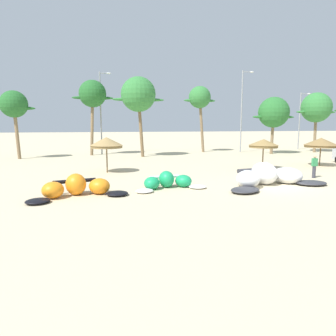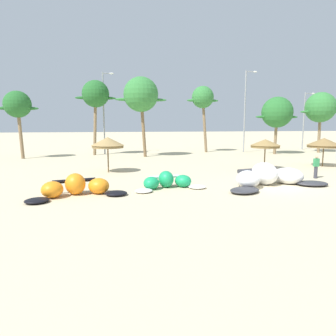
% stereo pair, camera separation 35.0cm
% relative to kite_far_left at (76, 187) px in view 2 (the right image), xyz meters
% --- Properties ---
extents(ground_plane, '(260.00, 260.00, 0.00)m').
position_rel_kite_far_left_xyz_m(ground_plane, '(11.94, 0.50, -0.45)').
color(ground_plane, beige).
extents(kite_far_left, '(5.30, 3.09, 1.17)m').
position_rel_kite_far_left_xyz_m(kite_far_left, '(0.00, 0.00, 0.00)').
color(kite_far_left, black).
rests_on(kite_far_left, ground).
extents(kite_left, '(4.55, 2.41, 1.01)m').
position_rel_kite_far_left_xyz_m(kite_left, '(5.18, 0.99, -0.06)').
color(kite_left, white).
rests_on(kite_left, ground).
extents(kite_left_of_center, '(7.25, 4.17, 1.40)m').
position_rel_kite_far_left_xyz_m(kite_left_of_center, '(11.50, 0.56, 0.09)').
color(kite_left_of_center, '#333338').
rests_on(kite_left_of_center, ground).
extents(beach_umbrella_near_van, '(2.58, 2.58, 2.80)m').
position_rel_kite_far_left_xyz_m(beach_umbrella_near_van, '(1.67, 7.82, 1.93)').
color(beach_umbrella_near_van, brown).
rests_on(beach_umbrella_near_van, ground).
extents(beach_umbrella_middle, '(2.47, 2.47, 2.56)m').
position_rel_kite_far_left_xyz_m(beach_umbrella_middle, '(14.61, 6.93, 1.76)').
color(beach_umbrella_middle, brown).
rests_on(beach_umbrella_middle, ground).
extents(beach_umbrella_near_palms, '(2.94, 2.94, 2.58)m').
position_rel_kite_far_left_xyz_m(beach_umbrella_near_palms, '(20.80, 7.80, 1.70)').
color(beach_umbrella_near_palms, brown).
rests_on(beach_umbrella_near_palms, ground).
extents(person_near_kites, '(0.36, 0.24, 1.62)m').
position_rel_kite_far_left_xyz_m(person_near_kites, '(16.11, 2.34, 0.37)').
color(person_near_kites, '#383842').
rests_on(person_near_kites, ground).
extents(palm_leftmost, '(4.35, 2.90, 7.38)m').
position_rel_kite_far_left_xyz_m(palm_leftmost, '(-7.91, 19.56, 5.38)').
color(palm_leftmost, '#7F6647').
rests_on(palm_leftmost, ground).
extents(palm_left, '(4.89, 3.26, 9.05)m').
position_rel_kite_far_left_xyz_m(palm_left, '(0.28, 22.12, 6.86)').
color(palm_left, '#7F6647').
rests_on(palm_left, ground).
extents(palm_left_of_gap, '(5.95, 3.97, 9.14)m').
position_rel_kite_far_left_xyz_m(palm_left_of_gap, '(5.46, 18.98, 6.65)').
color(palm_left_of_gap, brown).
rests_on(palm_left_of_gap, ground).
extents(palm_center_left, '(4.39, 2.93, 8.81)m').
position_rel_kite_far_left_xyz_m(palm_center_left, '(14.17, 23.44, 6.76)').
color(palm_center_left, '#7F6647').
rests_on(palm_center_left, ground).
extents(palm_center_right, '(5.78, 3.86, 7.19)m').
position_rel_kite_far_left_xyz_m(palm_center_right, '(22.57, 19.10, 4.78)').
color(palm_center_right, '#7F6647').
rests_on(palm_center_right, ground).
extents(palm_right_of_gap, '(5.93, 3.95, 7.96)m').
position_rel_kite_far_left_xyz_m(palm_right_of_gap, '(29.30, 19.99, 5.49)').
color(palm_right_of_gap, '#7F6647').
rests_on(palm_right_of_gap, ground).
extents(lamppost_west, '(1.46, 0.24, 10.15)m').
position_rel_kite_far_left_xyz_m(lamppost_west, '(1.27, 23.07, 5.13)').
color(lamppost_west, gray).
rests_on(lamppost_west, ground).
extents(lamppost_west_center, '(1.65, 0.24, 10.80)m').
position_rel_kite_far_left_xyz_m(lamppost_west_center, '(19.77, 22.25, 5.48)').
color(lamppost_west_center, gray).
rests_on(lamppost_west_center, ground).
extents(lamppost_east_center, '(1.66, 0.24, 8.43)m').
position_rel_kite_far_left_xyz_m(lamppost_east_center, '(30.53, 25.04, 4.28)').
color(lamppost_east_center, gray).
rests_on(lamppost_east_center, ground).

